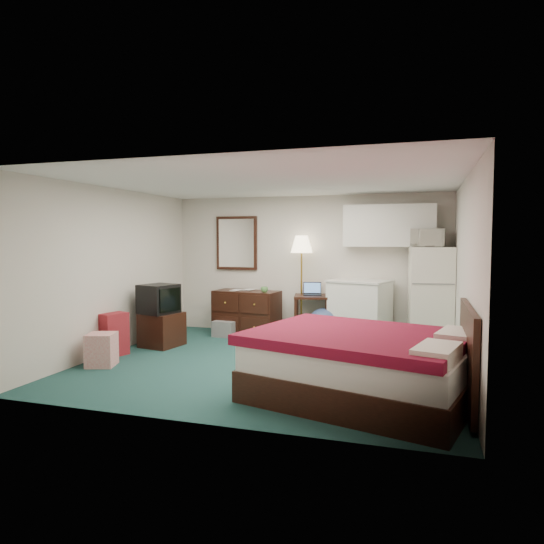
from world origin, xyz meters
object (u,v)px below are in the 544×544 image
(dresser, at_px, (247,313))
(tv_stand, at_px, (162,329))
(floor_lamp, at_px, (301,286))
(fridge, at_px, (430,297))
(desk, at_px, (311,316))
(bed, at_px, (362,366))
(kitchen_counter, at_px, (359,311))
(suitcase, at_px, (114,334))

(dresser, height_order, tv_stand, dresser)
(floor_lamp, bearing_deg, fridge, -4.45)
(desk, xyz_separation_m, tv_stand, (-2.16, -1.37, -0.10))
(tv_stand, bearing_deg, floor_lamp, 47.53)
(fridge, bearing_deg, dresser, 174.82)
(bed, bearing_deg, fridge, 90.98)
(kitchen_counter, xyz_separation_m, suitcase, (-3.35, -2.13, -0.19))
(bed, bearing_deg, desk, 127.45)
(floor_lamp, bearing_deg, suitcase, -135.44)
(floor_lamp, height_order, kitchen_counter, floor_lamp)
(fridge, relative_size, tv_stand, 2.73)
(dresser, bearing_deg, bed, -43.50)
(desk, distance_m, bed, 3.23)
(dresser, xyz_separation_m, desk, (1.18, 0.08, -0.02))
(bed, bearing_deg, suitcase, -177.62)
(dresser, xyz_separation_m, fridge, (3.15, 0.03, 0.40))
(floor_lamp, distance_m, suitcase, 3.28)
(desk, relative_size, suitcase, 1.18)
(desk, height_order, kitchen_counter, kitchen_counter)
(floor_lamp, height_order, fridge, floor_lamp)
(dresser, relative_size, tv_stand, 1.99)
(fridge, height_order, tv_stand, fridge)
(bed, bearing_deg, kitchen_counter, 112.68)
(floor_lamp, distance_m, kitchen_counter, 1.13)
(bed, height_order, tv_stand, bed)
(kitchen_counter, distance_m, tv_stand, 3.29)
(fridge, bearing_deg, floor_lamp, 169.75)
(fridge, xyz_separation_m, bed, (-0.74, -2.94, -0.45))
(dresser, bearing_deg, kitchen_counter, 8.68)
(desk, xyz_separation_m, kitchen_counter, (0.83, -0.02, 0.13))
(tv_stand, bearing_deg, fridge, 27.85)
(dresser, xyz_separation_m, bed, (2.41, -2.91, -0.04))
(kitchen_counter, relative_size, suitcase, 1.59)
(fridge, distance_m, tv_stand, 4.37)
(bed, relative_size, suitcase, 3.51)
(kitchen_counter, distance_m, bed, 3.00)
(suitcase, bearing_deg, kitchen_counter, 49.48)
(dresser, distance_m, bed, 3.78)
(desk, height_order, suitcase, desk)
(floor_lamp, distance_m, bed, 3.47)
(desk, relative_size, tv_stand, 1.27)
(dresser, relative_size, desk, 1.56)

